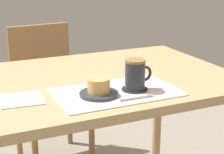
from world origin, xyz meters
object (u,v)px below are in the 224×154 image
object	(u,v)px
dining_table	(86,96)
pastry	(99,85)
wooden_chair	(48,87)
coffee_mug	(136,74)
pastry_plate	(99,94)

from	to	relation	value
dining_table	pastry	size ratio (longest dim) A/B	15.50
wooden_chair	dining_table	bearing A→B (deg)	84.02
dining_table	coffee_mug	bearing A→B (deg)	-62.40
dining_table	coffee_mug	size ratio (longest dim) A/B	11.12
dining_table	coffee_mug	distance (m)	0.29
dining_table	wooden_chair	distance (m)	0.76
pastry_plate	pastry	world-z (taller)	pastry
pastry_plate	coffee_mug	world-z (taller)	coffee_mug
wooden_chair	pastry_plate	world-z (taller)	wooden_chair
wooden_chair	pastry	world-z (taller)	wooden_chair
pastry	pastry_plate	bearing A→B (deg)	-90.00
dining_table	wooden_chair	xyz separation A→B (m)	(0.02, 0.74, -0.19)
pastry	coffee_mug	world-z (taller)	coffee_mug
dining_table	coffee_mug	world-z (taller)	coffee_mug
dining_table	pastry	world-z (taller)	pastry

